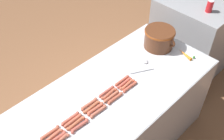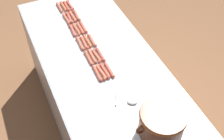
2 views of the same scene
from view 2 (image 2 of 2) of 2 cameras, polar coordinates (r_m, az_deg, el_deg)
The scene contains 28 objects.
ground_plane at distance 2.92m, azimuth -2.00°, elevation -9.60°, with size 20.00×20.00×0.00m, color brown.
griddle_counter at distance 2.57m, azimuth -2.24°, elevation -4.42°, with size 0.86×1.95×0.85m.
hot_dog_0 at distance 2.80m, azimuth -8.24°, elevation 12.45°, with size 0.04×0.17×0.03m.
hot_dog_1 at distance 2.67m, azimuth -6.96°, elevation 10.58°, with size 0.03×0.17×0.03m.
hot_dog_2 at distance 2.53m, azimuth -5.65°, elevation 8.38°, with size 0.03×0.17×0.03m.
hot_dog_3 at distance 2.39m, azimuth -3.96°, elevation 5.85°, with size 0.03×0.17×0.03m.
hot_dog_4 at distance 2.27m, azimuth -2.26°, elevation 3.04°, with size 0.03×0.17×0.03m.
hot_dog_5 at distance 2.15m, azimuth -0.53°, elevation 0.02°, with size 0.03×0.17×0.03m.
hot_dog_6 at distance 2.79m, azimuth -8.90°, elevation 12.27°, with size 0.03×0.17×0.03m.
hot_dog_7 at distance 2.66m, azimuth -7.70°, elevation 10.36°, with size 0.03×0.17×0.03m.
hot_dog_8 at distance 2.52m, azimuth -6.25°, elevation 8.17°, with size 0.03×0.17×0.03m.
hot_dog_9 at distance 2.39m, azimuth -4.82°, elevation 5.69°, with size 0.03×0.17×0.03m.
hot_dog_10 at distance 2.26m, azimuth -3.05°, elevation 2.83°, with size 0.04×0.17×0.03m.
hot_dog_11 at distance 2.15m, azimuth -1.38°, elevation -0.17°, with size 0.03×0.17×0.03m.
hot_dog_12 at distance 2.80m, azimuth -9.53°, elevation 12.22°, with size 0.03×0.17×0.03m.
hot_dog_13 at distance 2.64m, azimuth -8.36°, elevation 10.08°, with size 0.03×0.17×0.03m.
hot_dog_14 at distance 2.51m, azimuth -6.97°, elevation 7.95°, with size 0.03×0.17×0.03m.
hot_dog_15 at distance 2.38m, azimuth -5.47°, elevation 5.35°, with size 0.03×0.17×0.03m.
hot_dog_16 at distance 2.26m, azimuth -3.90°, elevation 2.72°, with size 0.03×0.17×0.03m.
hot_dog_17 at distance 2.14m, azimuth -2.08°, elevation -0.44°, with size 0.04×0.17×0.03m.
hot_dog_18 at distance 2.79m, azimuth -10.26°, elevation 11.99°, with size 0.03×0.17×0.03m.
hot_dog_19 at distance 2.64m, azimuth -8.94°, elevation 9.88°, with size 0.03×0.17×0.03m.
hot_dog_20 at distance 2.50m, azimuth -7.71°, elevation 7.64°, with size 0.03×0.17×0.03m.
hot_dog_21 at distance 2.37m, azimuth -6.25°, elevation 5.11°, with size 0.03×0.17×0.03m.
hot_dog_22 at distance 2.24m, azimuth -4.60°, elevation 2.30°, with size 0.03×0.17×0.03m.
hot_dog_23 at distance 2.13m, azimuth -2.92°, elevation -0.68°, with size 0.03×0.17×0.03m.
bean_pot at distance 1.79m, azimuth 9.80°, elevation -9.87°, with size 0.36×0.29×0.19m.
serving_spoon at distance 1.99m, azimuth 2.95°, elevation -5.63°, with size 0.16×0.25×0.02m.
Camera 2 is at (0.57, 1.49, 2.45)m, focal length 46.62 mm.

